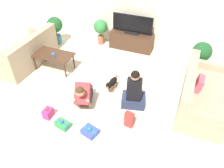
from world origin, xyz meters
TOP-DOWN VIEW (x-y plane):
  - ground_plane at (0.00, 0.00)m, footprint 16.00×16.00m
  - wall_back at (0.00, 2.63)m, footprint 8.40×0.06m
  - sofa_left at (-2.38, 0.48)m, footprint 0.93×1.96m
  - sofa_right at (2.38, 0.47)m, footprint 0.93×1.96m
  - coffee_table at (-1.47, 0.50)m, footprint 1.08×0.58m
  - tv_console at (0.17, 2.35)m, footprint 1.35×0.42m
  - tv at (0.17, 2.35)m, footprint 1.23×0.20m
  - potted_plant_corner_right at (2.24, 1.80)m, footprint 0.50×0.50m
  - potted_plant_back_left at (-0.86, 2.30)m, footprint 0.44×0.44m
  - potted_plant_corner_left at (-2.24, 1.81)m, footprint 0.49×0.49m
  - person_kneeling at (-0.04, -0.50)m, footprint 0.53×0.81m
  - person_sitting at (0.99, -0.08)m, footprint 0.60×0.56m
  - dog at (0.35, 0.22)m, footprint 0.19×0.57m
  - gift_box_a at (0.43, -1.18)m, footprint 0.36×0.32m
  - gift_box_b at (-0.17, -1.23)m, footprint 0.34×0.25m
  - gift_box_c at (-0.60, -1.10)m, footprint 0.17×0.22m
  - gift_bag_a at (1.10, -0.70)m, footprint 0.20×0.14m
  - mug at (-1.39, 0.42)m, footprint 0.12×0.08m

SIDE VIEW (x-z plane):
  - ground_plane at x=0.00m, z-range 0.00..0.00m
  - gift_box_a at x=0.43m, z-range -0.03..0.16m
  - gift_box_b at x=-0.17m, z-range -0.03..0.16m
  - gift_box_c at x=-0.60m, z-range -0.02..0.25m
  - gift_bag_a at x=1.10m, z-range -0.01..0.39m
  - dog at x=0.35m, z-range 0.06..0.40m
  - tv_console at x=0.17m, z-range 0.00..0.53m
  - sofa_right at x=2.38m, z-range -0.13..0.74m
  - sofa_left at x=-2.38m, z-range -0.13..0.74m
  - person_kneeling at x=-0.04m, z-range -0.05..0.72m
  - person_sitting at x=0.99m, z-range -0.13..0.86m
  - coffee_table at x=-1.47m, z-range 0.18..0.66m
  - mug at x=-1.39m, z-range 0.47..0.56m
  - potted_plant_back_left at x=-0.86m, z-range 0.13..0.95m
  - potted_plant_corner_left at x=-2.24m, z-range 0.11..0.99m
  - potted_plant_corner_right at x=2.24m, z-range 0.12..1.02m
  - tv at x=0.17m, z-range 0.50..1.07m
  - wall_back at x=0.00m, z-range 0.00..2.60m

